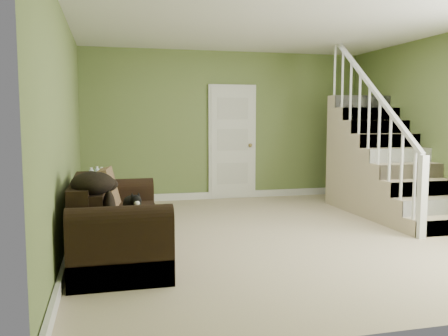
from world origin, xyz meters
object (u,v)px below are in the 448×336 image
sofa (114,227)px  banana (138,215)px  side_table (98,203)px  cat (132,204)px

sofa → banana: size_ratio=12.43×
sofa → side_table: (-0.19, 1.69, -0.03)m
sofa → banana: sofa is taller
side_table → banana: side_table is taller
cat → sofa: bearing=-164.3°
sofa → side_table: size_ratio=2.67×
cat → side_table: bearing=93.4°
sofa → banana: 0.34m
side_table → cat: side_table is taller
side_table → cat: bearing=-76.3°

